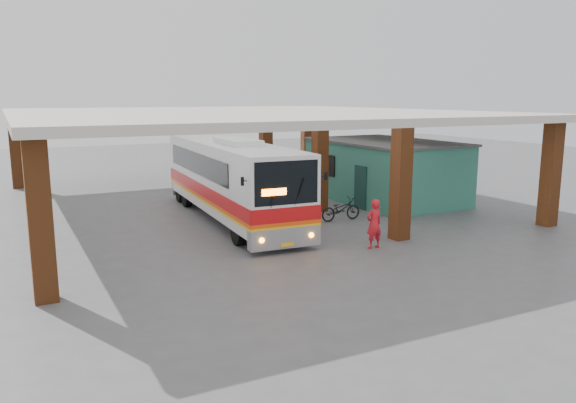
# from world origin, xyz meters

# --- Properties ---
(ground) EXTENTS (90.00, 90.00, 0.00)m
(ground) POSITION_xyz_m (0.00, 0.00, 0.00)
(ground) COLOR #515154
(ground) RESTS_ON ground
(brick_columns) EXTENTS (20.10, 21.60, 4.35)m
(brick_columns) POSITION_xyz_m (1.43, 5.00, 2.17)
(brick_columns) COLOR brown
(brick_columns) RESTS_ON ground
(canopy_roof) EXTENTS (21.00, 23.00, 0.30)m
(canopy_roof) POSITION_xyz_m (0.50, 6.50, 4.50)
(canopy_roof) COLOR beige
(canopy_roof) RESTS_ON brick_columns
(shop_building) EXTENTS (5.20, 8.20, 3.11)m
(shop_building) POSITION_xyz_m (7.49, 4.00, 1.56)
(shop_building) COLOR #337F6B
(shop_building) RESTS_ON ground
(coach_bus) EXTENTS (3.36, 12.59, 3.63)m
(coach_bus) POSITION_xyz_m (-1.40, 3.20, 1.80)
(coach_bus) COLOR silver
(coach_bus) RESTS_ON ground
(motorcycle) EXTENTS (1.92, 0.69, 1.00)m
(motorcycle) POSITION_xyz_m (2.77, 0.77, 0.50)
(motorcycle) COLOR black
(motorcycle) RESTS_ON ground
(pedestrian) EXTENTS (0.68, 0.47, 1.79)m
(pedestrian) POSITION_xyz_m (1.36, -3.64, 0.89)
(pedestrian) COLOR red
(pedestrian) RESTS_ON ground
(red_chair) EXTENTS (0.53, 0.53, 0.84)m
(red_chair) POSITION_xyz_m (4.62, 7.58, 0.39)
(red_chair) COLOR red
(red_chair) RESTS_ON ground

